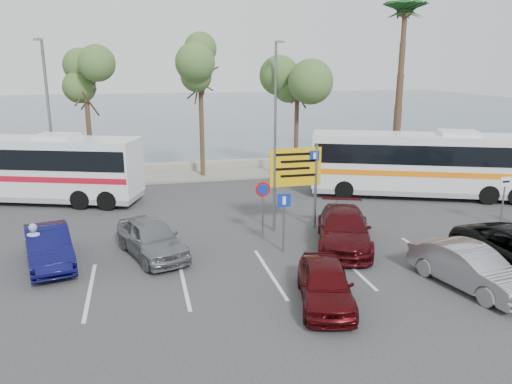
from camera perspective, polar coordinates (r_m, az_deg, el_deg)
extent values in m
plane|color=#2F2F32|center=(18.25, 4.44, -7.63)|extent=(120.00, 120.00, 0.00)
cube|color=gray|center=(31.27, -3.34, 1.95)|extent=(44.00, 2.40, 0.15)
cube|color=gray|center=(33.15, -3.95, 3.06)|extent=(48.00, 0.80, 0.60)
plane|color=#394D5C|center=(76.56, -9.45, 9.18)|extent=(140.00, 140.00, 0.00)
cylinder|color=#382619|center=(30.49, -18.47, 5.87)|extent=(0.28, 0.28, 5.04)
cylinder|color=#382619|center=(30.56, -6.21, 7.07)|extent=(0.28, 0.28, 5.60)
cylinder|color=#382619|center=(31.88, 4.63, 7.04)|extent=(0.28, 0.28, 5.18)
cylinder|color=#382619|center=(34.46, 16.08, 11.11)|extent=(0.48, 0.48, 10.00)
cylinder|color=slate|center=(30.17, -22.57, 8.26)|extent=(0.16, 0.16, 8.00)
cylinder|color=slate|center=(29.63, -23.47, 15.76)|extent=(0.12, 0.90, 0.12)
cube|color=slate|center=(29.14, -23.63, 15.69)|extent=(0.45, 0.25, 0.12)
cylinder|color=slate|center=(30.91, 2.23, 9.47)|extent=(0.16, 0.16, 8.00)
cylinder|color=slate|center=(30.39, 2.55, 16.83)|extent=(0.12, 0.90, 0.12)
cube|color=slate|center=(29.90, 2.82, 16.77)|extent=(0.45, 0.25, 0.12)
cylinder|color=slate|center=(20.63, 2.12, 0.30)|extent=(0.12, 0.12, 3.60)
cylinder|color=slate|center=(21.17, 6.82, 0.57)|extent=(0.12, 0.12, 3.60)
cube|color=#DBA70B|center=(20.68, 4.55, 2.85)|extent=(2.20, 0.06, 1.60)
cube|color=#0C2699|center=(20.81, 6.71, 4.14)|extent=(0.42, 0.01, 0.42)
cylinder|color=slate|center=(19.90, 0.76, -2.32)|extent=(0.07, 0.07, 2.20)
cylinder|color=#B20C0C|center=(19.62, 0.79, 0.31)|extent=(0.60, 0.03, 0.60)
cylinder|color=slate|center=(18.53, 3.17, -3.63)|extent=(0.07, 0.07, 2.20)
cube|color=#0C2699|center=(18.25, 3.23, -0.97)|extent=(0.50, 0.03, 0.50)
cylinder|color=slate|center=(23.84, 26.39, -1.02)|extent=(0.07, 0.07, 2.20)
cube|color=white|center=(23.62, 26.66, 1.07)|extent=(0.50, 0.03, 0.40)
cube|color=silver|center=(27.59, -24.61, 2.81)|extent=(11.36, 6.04, 2.76)
cube|color=black|center=(27.50, -24.72, 3.81)|extent=(11.17, 6.00, 0.98)
cube|color=#B00D23|center=(27.67, -24.51, 1.91)|extent=(11.27, 6.03, 0.28)
cube|color=gray|center=(27.87, -24.31, 0.03)|extent=(11.25, 5.98, 0.51)
cube|color=silver|center=(27.36, -24.94, 5.86)|extent=(2.27, 2.04, 0.22)
cube|color=silver|center=(27.47, 18.40, 3.38)|extent=(11.41, 6.40, 2.78)
cube|color=black|center=(27.39, 18.48, 4.40)|extent=(11.21, 6.35, 0.99)
cube|color=orange|center=(27.56, 18.33, 2.47)|extent=(11.31, 6.38, 0.28)
cube|color=gray|center=(27.76, 18.17, 0.57)|extent=(11.29, 6.33, 0.52)
cube|color=silver|center=(27.24, 18.65, 6.48)|extent=(2.31, 2.10, 0.23)
imported|color=slate|center=(18.63, -11.85, -5.16)|extent=(2.88, 4.37, 1.38)
imported|color=#0F0F48|center=(18.92, -22.62, -5.77)|extent=(2.31, 4.27, 1.34)
imported|color=#430B0F|center=(19.46, 10.00, -4.18)|extent=(3.50, 5.21, 1.40)
imported|color=#470A0D|center=(14.91, 7.94, -10.33)|extent=(2.36, 3.97, 1.27)
imported|color=gray|center=(17.13, 23.24, -7.92)|extent=(2.34, 4.29, 1.34)
imported|color=#8B9FCA|center=(18.63, -23.97, -5.70)|extent=(0.63, 0.43, 1.65)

